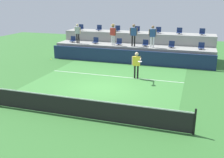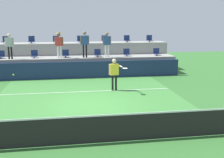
# 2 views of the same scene
# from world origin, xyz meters

# --- Properties ---
(ground_plane) EXTENTS (40.00, 40.00, 0.00)m
(ground_plane) POSITION_xyz_m (0.00, 0.00, 0.00)
(ground_plane) COLOR #336B2D
(court_inner_paint) EXTENTS (9.00, 10.00, 0.01)m
(court_inner_paint) POSITION_xyz_m (0.00, 1.00, 0.00)
(court_inner_paint) COLOR #3D7F38
(court_inner_paint) RESTS_ON ground_plane
(court_service_line) EXTENTS (9.00, 0.06, 0.00)m
(court_service_line) POSITION_xyz_m (0.00, 2.40, 0.01)
(court_service_line) COLOR white
(court_service_line) RESTS_ON ground_plane
(tennis_net) EXTENTS (10.48, 0.08, 1.07)m
(tennis_net) POSITION_xyz_m (0.00, -4.00, 0.50)
(tennis_net) COLOR black
(tennis_net) RESTS_ON ground_plane
(sponsor_backboard) EXTENTS (13.00, 0.16, 1.10)m
(sponsor_backboard) POSITION_xyz_m (0.00, 6.00, 0.55)
(sponsor_backboard) COLOR navy
(sponsor_backboard) RESTS_ON ground_plane
(seating_tier_lower) EXTENTS (13.00, 1.80, 1.25)m
(seating_tier_lower) POSITION_xyz_m (0.00, 7.30, 0.62)
(seating_tier_lower) COLOR gray
(seating_tier_lower) RESTS_ON ground_plane
(seating_tier_upper) EXTENTS (13.00, 1.80, 2.10)m
(seating_tier_upper) POSITION_xyz_m (0.00, 9.10, 1.05)
(seating_tier_upper) COLOR gray
(seating_tier_upper) RESTS_ON ground_plane
(stadium_chair_lower_far_left) EXTENTS (0.44, 0.40, 0.52)m
(stadium_chair_lower_far_left) POSITION_xyz_m (-5.33, 7.23, 1.46)
(stadium_chair_lower_far_left) COLOR #2D2D33
(stadium_chair_lower_far_left) RESTS_ON seating_tier_lower
(stadium_chair_lower_left) EXTENTS (0.44, 0.40, 0.52)m
(stadium_chair_lower_left) POSITION_xyz_m (-3.19, 7.23, 1.46)
(stadium_chair_lower_left) COLOR #2D2D33
(stadium_chair_lower_left) RESTS_ON seating_tier_lower
(stadium_chair_lower_mid_left) EXTENTS (0.44, 0.40, 0.52)m
(stadium_chair_lower_mid_left) POSITION_xyz_m (-1.11, 7.23, 1.46)
(stadium_chair_lower_mid_left) COLOR #2D2D33
(stadium_chair_lower_mid_left) RESTS_ON seating_tier_lower
(stadium_chair_lower_mid_right) EXTENTS (0.44, 0.40, 0.52)m
(stadium_chair_lower_mid_right) POSITION_xyz_m (1.10, 7.23, 1.46)
(stadium_chair_lower_mid_right) COLOR #2D2D33
(stadium_chair_lower_mid_right) RESTS_ON seating_tier_lower
(stadium_chair_lower_right) EXTENTS (0.44, 0.40, 0.52)m
(stadium_chair_lower_right) POSITION_xyz_m (3.16, 7.23, 1.46)
(stadium_chair_lower_right) COLOR #2D2D33
(stadium_chair_lower_right) RESTS_ON seating_tier_lower
(stadium_chair_lower_far_right) EXTENTS (0.44, 0.40, 0.52)m
(stadium_chair_lower_far_right) POSITION_xyz_m (5.37, 7.23, 1.46)
(stadium_chair_lower_far_right) COLOR #2D2D33
(stadium_chair_lower_far_right) RESTS_ON seating_tier_lower
(stadium_chair_upper_far_left) EXTENTS (0.44, 0.40, 0.52)m
(stadium_chair_upper_far_left) POSITION_xyz_m (-5.35, 9.03, 2.31)
(stadium_chair_upper_far_left) COLOR #2D2D33
(stadium_chair_upper_far_left) RESTS_ON seating_tier_upper
(stadium_chair_upper_left) EXTENTS (0.44, 0.40, 0.52)m
(stadium_chair_upper_left) POSITION_xyz_m (-3.55, 9.03, 2.31)
(stadium_chair_upper_left) COLOR #2D2D33
(stadium_chair_upper_left) RESTS_ON seating_tier_upper
(stadium_chair_upper_mid_left) EXTENTS (0.44, 0.40, 0.52)m
(stadium_chair_upper_mid_left) POSITION_xyz_m (-1.80, 9.03, 2.31)
(stadium_chair_upper_mid_left) COLOR #2D2D33
(stadium_chair_upper_mid_left) RESTS_ON seating_tier_upper
(stadium_chair_upper_center) EXTENTS (0.44, 0.40, 0.52)m
(stadium_chair_upper_center) POSITION_xyz_m (-0.02, 9.03, 2.31)
(stadium_chair_upper_center) COLOR #2D2D33
(stadium_chair_upper_center) RESTS_ON seating_tier_upper
(stadium_chair_upper_mid_right) EXTENTS (0.44, 0.40, 0.52)m
(stadium_chair_upper_mid_right) POSITION_xyz_m (1.82, 9.03, 2.31)
(stadium_chair_upper_mid_right) COLOR #2D2D33
(stadium_chair_upper_mid_right) RESTS_ON seating_tier_upper
(stadium_chair_upper_right) EXTENTS (0.44, 0.40, 0.52)m
(stadium_chair_upper_right) POSITION_xyz_m (3.56, 9.03, 2.31)
(stadium_chair_upper_right) COLOR #2D2D33
(stadium_chair_upper_right) RESTS_ON seating_tier_upper
(stadium_chair_upper_far_right) EXTENTS (0.44, 0.40, 0.52)m
(stadium_chair_upper_far_right) POSITION_xyz_m (5.36, 9.03, 2.31)
(stadium_chair_upper_far_right) COLOR #2D2D33
(stadium_chair_upper_far_right) RESTS_ON seating_tier_upper
(tennis_player) EXTENTS (0.86, 1.17, 1.72)m
(tennis_player) POSITION_xyz_m (1.49, 2.41, 1.06)
(tennis_player) COLOR black
(tennis_player) RESTS_ON ground_plane
(spectator_in_grey) EXTENTS (0.58, 0.24, 1.64)m
(spectator_in_grey) POSITION_xyz_m (-4.66, 6.85, 2.23)
(spectator_in_grey) COLOR black
(spectator_in_grey) RESTS_ON seating_tier_lower
(spectator_with_hat) EXTENTS (0.58, 0.48, 1.71)m
(spectator_with_hat) POSITION_xyz_m (-1.51, 6.85, 2.30)
(spectator_with_hat) COLOR white
(spectator_with_hat) RESTS_ON seating_tier_lower
(spectator_leaning_on_rail) EXTENTS (0.61, 0.27, 1.76)m
(spectator_leaning_on_rail) POSITION_xyz_m (0.19, 6.85, 2.32)
(spectator_leaning_on_rail) COLOR black
(spectator_leaning_on_rail) RESTS_ON seating_tier_lower
(spectator_in_white) EXTENTS (0.60, 0.26, 1.70)m
(spectator_in_white) POSITION_xyz_m (1.70, 6.85, 2.27)
(spectator_in_white) COLOR white
(spectator_in_white) RESTS_ON seating_tier_lower
(tennis_ball) EXTENTS (0.07, 0.07, 0.07)m
(tennis_ball) POSITION_xyz_m (-3.21, -0.05, 1.48)
(tennis_ball) COLOR #CCE033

